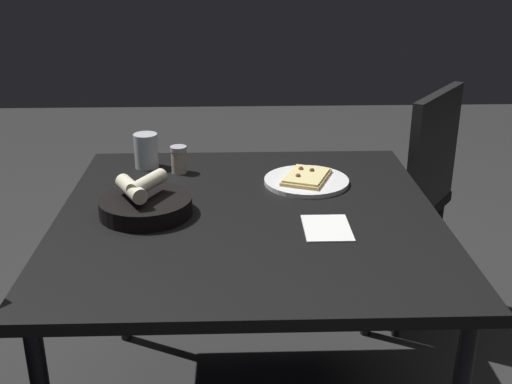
{
  "coord_description": "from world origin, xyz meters",
  "views": [
    {
      "loc": [
        -1.59,
        0.03,
        1.42
      ],
      "look_at": [
        0.07,
        -0.02,
        0.75
      ],
      "focal_mm": 44.67,
      "sensor_mm": 36.0,
      "label": 1
    }
  ],
  "objects_px": {
    "dining_table": "(248,232)",
    "beer_glass": "(146,152)",
    "pepper_shaker": "(179,161)",
    "chair_near": "(400,187)",
    "pizza_plate": "(306,180)",
    "bread_basket": "(145,204)"
  },
  "relations": [
    {
      "from": "dining_table",
      "to": "pizza_plate",
      "type": "relative_size",
      "value": 4.07
    },
    {
      "from": "bread_basket",
      "to": "pepper_shaker",
      "type": "distance_m",
      "value": 0.34
    },
    {
      "from": "pizza_plate",
      "to": "beer_glass",
      "type": "relative_size",
      "value": 2.31
    },
    {
      "from": "dining_table",
      "to": "beer_glass",
      "type": "xyz_separation_m",
      "value": [
        0.38,
        0.32,
        0.11
      ]
    },
    {
      "from": "dining_table",
      "to": "pizza_plate",
      "type": "height_order",
      "value": "pizza_plate"
    },
    {
      "from": "pepper_shaker",
      "to": "chair_near",
      "type": "bearing_deg",
      "value": -67.26
    },
    {
      "from": "dining_table",
      "to": "pepper_shaker",
      "type": "height_order",
      "value": "pepper_shaker"
    },
    {
      "from": "beer_glass",
      "to": "pizza_plate",
      "type": "bearing_deg",
      "value": -108.17
    },
    {
      "from": "pizza_plate",
      "to": "pepper_shaker",
      "type": "xyz_separation_m",
      "value": [
        0.11,
        0.39,
        0.03
      ]
    },
    {
      "from": "bread_basket",
      "to": "chair_near",
      "type": "xyz_separation_m",
      "value": [
        0.67,
        -0.87,
        -0.23
      ]
    },
    {
      "from": "bread_basket",
      "to": "pepper_shaker",
      "type": "relative_size",
      "value": 2.9
    },
    {
      "from": "pepper_shaker",
      "to": "pizza_plate",
      "type": "bearing_deg",
      "value": -105.71
    },
    {
      "from": "dining_table",
      "to": "bread_basket",
      "type": "xyz_separation_m",
      "value": [
        -0.0,
        0.28,
        0.09
      ]
    },
    {
      "from": "pepper_shaker",
      "to": "bread_basket",
      "type": "bearing_deg",
      "value": 168.88
    },
    {
      "from": "pizza_plate",
      "to": "pepper_shaker",
      "type": "height_order",
      "value": "pepper_shaker"
    },
    {
      "from": "bread_basket",
      "to": "pepper_shaker",
      "type": "height_order",
      "value": "bread_basket"
    },
    {
      "from": "dining_table",
      "to": "chair_near",
      "type": "relative_size",
      "value": 1.15
    },
    {
      "from": "dining_table",
      "to": "chair_near",
      "type": "height_order",
      "value": "chair_near"
    },
    {
      "from": "dining_table",
      "to": "beer_glass",
      "type": "height_order",
      "value": "beer_glass"
    },
    {
      "from": "bread_basket",
      "to": "dining_table",
      "type": "bearing_deg",
      "value": -89.67
    },
    {
      "from": "pizza_plate",
      "to": "chair_near",
      "type": "xyz_separation_m",
      "value": [
        0.45,
        -0.41,
        -0.2
      ]
    },
    {
      "from": "dining_table",
      "to": "beer_glass",
      "type": "relative_size",
      "value": 9.4
    }
  ]
}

